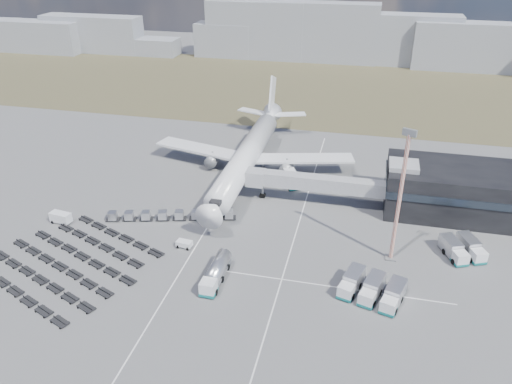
# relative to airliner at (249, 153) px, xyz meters

# --- Properties ---
(ground) EXTENTS (420.00, 420.00, 0.00)m
(ground) POSITION_rel_airliner_xyz_m (0.00, -32.38, -5.29)
(ground) COLOR #565659
(ground) RESTS_ON ground
(grass_strip) EXTENTS (420.00, 90.00, 0.01)m
(grass_strip) POSITION_rel_airliner_xyz_m (0.00, 77.62, -5.29)
(grass_strip) COLOR #4D432E
(grass_strip) RESTS_ON ground
(lane_markings) EXTENTS (47.12, 110.00, 0.01)m
(lane_markings) POSITION_rel_airliner_xyz_m (9.77, -29.38, -5.29)
(lane_markings) COLOR silver
(lane_markings) RESTS_ON ground
(terminal) EXTENTS (30.40, 16.40, 11.00)m
(terminal) POSITION_rel_airliner_xyz_m (47.77, -8.41, -0.04)
(terminal) COLOR black
(terminal) RESTS_ON ground
(jet_bridge) EXTENTS (30.30, 3.80, 7.05)m
(jet_bridge) POSITION_rel_airliner_xyz_m (15.90, -11.95, -0.24)
(jet_bridge) COLOR #939399
(jet_bridge) RESTS_ON ground
(airliner) EXTENTS (51.59, 64.53, 17.62)m
(airliner) POSITION_rel_airliner_xyz_m (0.00, 0.00, 0.00)
(airliner) COLOR white
(airliner) RESTS_ON ground
(skyline) EXTENTS (297.81, 27.36, 25.55)m
(skyline) POSITION_rel_airliner_xyz_m (-8.18, 120.48, 4.90)
(skyline) COLOR gray
(skyline) RESTS_ON ground
(fuel_tanker) EXTENTS (2.76, 10.46, 3.37)m
(fuel_tanker) POSITION_rel_airliner_xyz_m (4.93, -43.28, -3.61)
(fuel_tanker) COLOR white
(fuel_tanker) RESTS_ON ground
(pushback_tug) EXTENTS (3.11, 1.98, 1.36)m
(pushback_tug) POSITION_rel_airliner_xyz_m (-4.00, -34.87, -4.61)
(pushback_tug) COLOR white
(pushback_tug) RESTS_ON ground
(utility_van) EXTENTS (4.62, 2.60, 2.33)m
(utility_van) POSITION_rel_airliner_xyz_m (-32.05, -32.21, -4.13)
(utility_van) COLOR white
(utility_van) RESTS_ON ground
(catering_truck) EXTENTS (5.17, 7.08, 3.01)m
(catering_truck) POSITION_rel_airliner_xyz_m (11.56, -4.38, -3.75)
(catering_truck) COLOR white
(catering_truck) RESTS_ON ground
(service_trucks_near) EXTENTS (11.34, 9.77, 2.93)m
(service_trucks_near) POSITION_rel_airliner_xyz_m (31.28, -41.46, -3.70)
(service_trucks_near) COLOR white
(service_trucks_near) RESTS_ON ground
(service_trucks_far) EXTENTS (8.35, 8.98, 2.90)m
(service_trucks_far) POSITION_rel_airliner_xyz_m (47.29, -25.71, -3.71)
(service_trucks_far) COLOR white
(service_trucks_far) RESTS_ON ground
(uld_row) EXTENTS (26.61, 8.60, 1.83)m
(uld_row) POSITION_rel_airliner_xyz_m (-10.29, -25.89, -4.20)
(uld_row) COLOR black
(uld_row) RESTS_ON ground
(baggage_dollies) EXTENTS (33.82, 31.87, 0.75)m
(baggage_dollies) POSITION_rel_airliner_xyz_m (-22.87, -44.52, -4.92)
(baggage_dollies) COLOR black
(baggage_dollies) RESTS_ON ground
(floodlight_mast) EXTENTS (2.40, 1.96, 25.42)m
(floodlight_mast) POSITION_rel_airliner_xyz_m (34.47, -29.61, 7.45)
(floodlight_mast) COLOR #B23A1C
(floodlight_mast) RESTS_ON ground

